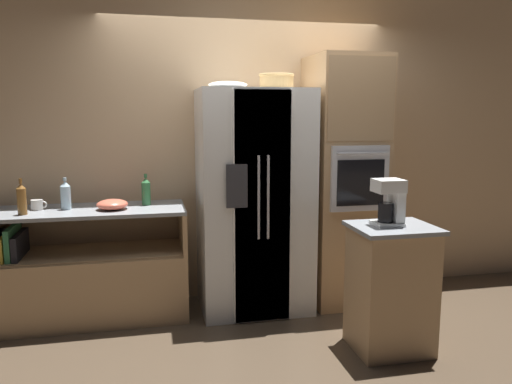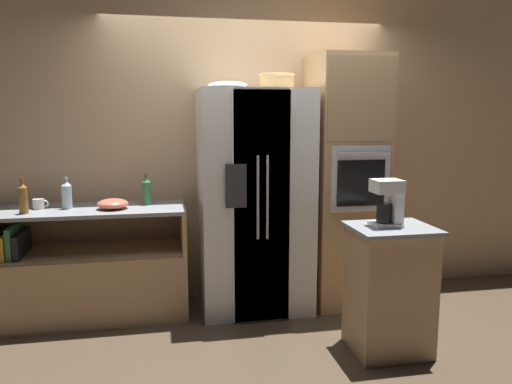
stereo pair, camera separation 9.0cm
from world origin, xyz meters
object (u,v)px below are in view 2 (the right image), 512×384
fruit_bowl (228,85)px  mixing_bowl (113,204)px  wicker_basket (277,81)px  bottle_wide (147,191)px  wall_oven (344,181)px  refrigerator (254,201)px  bottle_tall (67,194)px  mug (39,204)px  bottle_short (23,198)px  coffee_maker (389,201)px

fruit_bowl → mixing_bowl: (-0.94, 0.01, -0.95)m
fruit_bowl → wicker_basket: bearing=7.5°
wicker_basket → bottle_wide: size_ratio=1.13×
wall_oven → refrigerator: bearing=-178.6°
bottle_tall → mug: size_ratio=2.11×
bottle_tall → bottle_short: (-0.29, -0.15, 0.01)m
wicker_basket → coffee_maker: 1.43m
bottle_short → mixing_bowl: bottle_short is taller
refrigerator → mug: size_ratio=15.42×
coffee_maker → bottle_wide: bearing=146.7°
fruit_bowl → mug: bearing=175.3°
bottle_wide → bottle_tall: bearing=-174.8°
bottle_wide → mixing_bowl: bearing=-151.0°
refrigerator → bottle_short: size_ratio=6.76×
wicker_basket → fruit_bowl: (-0.42, -0.06, -0.04)m
bottle_tall → coffee_maker: bearing=-24.3°
bottle_wide → mixing_bowl: size_ratio=1.07×
wicker_basket → bottle_tall: 1.95m
refrigerator → fruit_bowl: size_ratio=5.95×
fruit_bowl → bottle_wide: size_ratio=1.20×
refrigerator → coffee_maker: 1.24m
fruit_bowl → bottle_tall: bearing=175.5°
refrigerator → bottle_wide: refrigerator is taller
refrigerator → bottle_tall: (-1.52, 0.07, 0.10)m
wicker_basket → fruit_bowl: size_ratio=0.94×
mixing_bowl → coffee_maker: size_ratio=0.76×
wicker_basket → coffee_maker: (0.57, -0.99, -0.86)m
wicker_basket → bottle_tall: bearing=178.4°
wicker_basket → mixing_bowl: bearing=-178.2°
refrigerator → wicker_basket: bearing=7.2°
wall_oven → bottle_wide: wall_oven is taller
bottle_wide → mug: size_ratio=2.16×
bottle_tall → mixing_bowl: (0.36, -0.09, -0.08)m
fruit_bowl → bottle_short: fruit_bowl is taller
wicker_basket → mixing_bowl: 1.68m
bottle_wide → mug: (-0.85, -0.03, -0.08)m
mug → bottle_short: bearing=-111.7°
refrigerator → wall_oven: (0.82, 0.02, 0.15)m
bottle_short → bottle_wide: 0.95m
mixing_bowl → coffee_maker: (1.93, -0.94, 0.12)m
wicker_basket → coffee_maker: bearing=-60.0°
bottle_wide → refrigerator: bearing=-8.3°
bottle_short → mug: size_ratio=2.28×
bottle_wide → fruit_bowl: bearing=-13.4°
wall_oven → bottle_tall: (-2.34, 0.05, -0.05)m
wall_oven → wicker_basket: 1.06m
wicker_basket → bottle_short: 2.22m
fruit_bowl → mug: size_ratio=2.59×
wicker_basket → wall_oven: bearing=-0.5°
bottle_wide → wicker_basket: bearing=-5.5°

